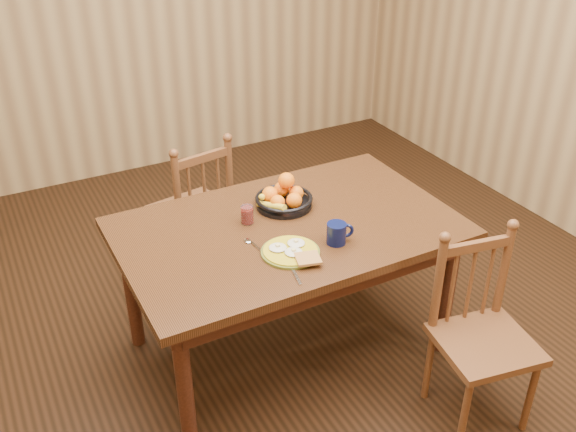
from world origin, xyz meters
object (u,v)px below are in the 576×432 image
dining_table (288,240)px  fruit_bowl (284,198)px  chair_near (481,335)px  coffee_mug (337,233)px  breakfast_plate (291,251)px  chair_far (194,211)px

dining_table → fruit_bowl: (0.07, 0.17, 0.13)m
chair_near → dining_table: bearing=135.3°
chair_near → coffee_mug: chair_near is taller
dining_table → chair_near: chair_near is taller
chair_near → breakfast_plate: 0.92m
dining_table → coffee_mug: coffee_mug is taller
chair_far → fruit_bowl: size_ratio=3.15×
chair_far → breakfast_plate: bearing=83.7°
dining_table → chair_far: (-0.17, 0.86, -0.22)m
dining_table → chair_near: bearing=-54.6°
dining_table → breakfast_plate: breakfast_plate is taller
breakfast_plate → coffee_mug: size_ratio=2.25×
chair_far → breakfast_plate: size_ratio=3.05×
breakfast_plate → dining_table: bearing=65.4°
chair_far → fruit_bowl: (0.24, -0.68, 0.35)m
breakfast_plate → chair_near: bearing=-40.2°
dining_table → chair_far: 0.90m
coffee_mug → dining_table: bearing=117.4°
dining_table → chair_near: 0.99m
dining_table → breakfast_plate: size_ratio=5.35×
chair_far → breakfast_plate: 1.13m
chair_far → fruit_bowl: 0.80m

